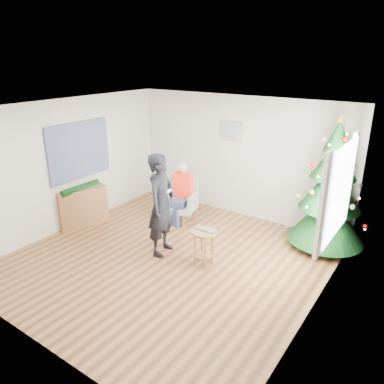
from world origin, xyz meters
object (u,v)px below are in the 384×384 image
Objects in this scene: stool at (204,248)px; standing_man at (162,205)px; christmas_tree at (331,190)px; armchair at (181,205)px; console at (83,207)px.

stool is 1.04m from standing_man.
christmas_tree is 1.34× the size of standing_man.
armchair reaches higher than console.
console is at bearing -153.80° from armchair.
stool is at bearing -98.08° from standing_man.
christmas_tree is 3.02m from standing_man.
standing_man is (0.55, -1.32, 0.57)m from armchair.
standing_man reaches higher than armchair.
armchair is (-2.89, -0.58, -0.76)m from christmas_tree.
console is (-1.53, -1.36, 0.05)m from armchair.
armchair is at bearing 137.86° from stool.
console is at bearing 80.29° from standing_man.
standing_man is at bearing -177.21° from stool.
standing_man is (-2.34, -1.89, -0.19)m from christmas_tree.
christmas_tree is 4.88m from console.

